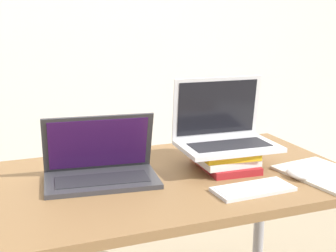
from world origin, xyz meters
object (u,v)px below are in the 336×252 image
object	(u,v)px
wireless_keyboard	(253,189)
laptop_on_books	(224,133)
laptop_left	(101,168)
book_stack	(224,158)
mouse	(299,174)
notepad	(326,175)

from	to	relation	value
wireless_keyboard	laptop_on_books	bearing A→B (deg)	82.91
laptop_left	laptop_on_books	xyz separation A→B (m)	(0.47, -0.00, 0.08)
laptop_left	book_stack	world-z (taller)	laptop_left
laptop_on_books	wireless_keyboard	bearing A→B (deg)	-97.09
laptop_on_books	mouse	bearing A→B (deg)	-51.38
wireless_keyboard	mouse	distance (m)	0.22
laptop_left	notepad	bearing A→B (deg)	-17.93
mouse	notepad	xyz separation A→B (m)	(0.10, -0.02, -0.01)
book_stack	notepad	world-z (taller)	book_stack
laptop_left	notepad	size ratio (longest dim) A/B	1.16
book_stack	mouse	xyz separation A→B (m)	(0.19, -0.19, -0.02)
wireless_keyboard	notepad	xyz separation A→B (m)	(0.31, 0.03, -0.00)
laptop_left	notepad	xyz separation A→B (m)	(0.74, -0.24, -0.04)
book_stack	wireless_keyboard	world-z (taller)	book_stack
mouse	notepad	world-z (taller)	mouse
laptop_left	mouse	xyz separation A→B (m)	(0.64, -0.22, -0.03)
mouse	notepad	distance (m)	0.10
wireless_keyboard	notepad	bearing A→B (deg)	5.59
book_stack	notepad	xyz separation A→B (m)	(0.29, -0.21, -0.03)
book_stack	mouse	distance (m)	0.27
mouse	notepad	bearing A→B (deg)	-9.39
laptop_left	mouse	world-z (taller)	laptop_left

